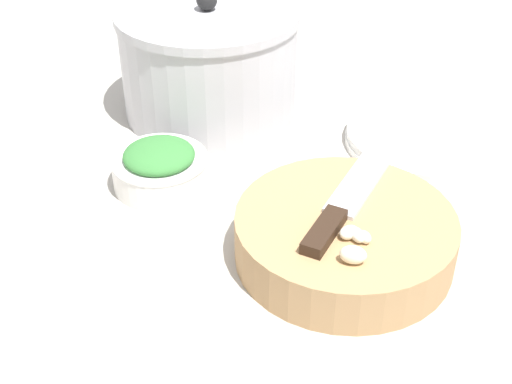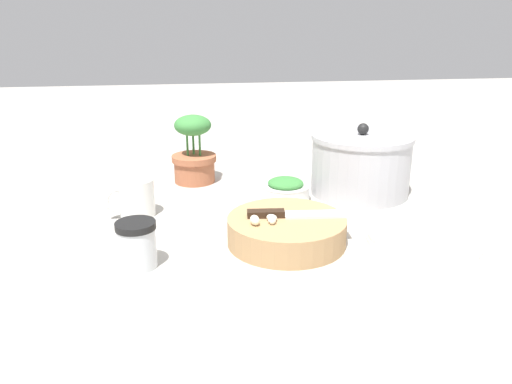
{
  "view_description": "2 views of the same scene",
  "coord_description": "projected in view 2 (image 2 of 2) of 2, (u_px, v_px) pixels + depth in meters",
  "views": [
    {
      "loc": [
        -0.51,
        -0.25,
        0.49
      ],
      "look_at": [
        0.06,
        -0.02,
        0.06
      ],
      "focal_mm": 50.0,
      "sensor_mm": 36.0,
      "label": 1
    },
    {
      "loc": [
        -0.13,
        -0.99,
        0.41
      ],
      "look_at": [
        0.02,
        -0.04,
        0.08
      ],
      "focal_mm": 35.0,
      "sensor_mm": 36.0,
      "label": 2
    }
  ],
  "objects": [
    {
      "name": "ground_plane",
      "position": [
        245.0,
        222.0,
        1.08
      ],
      "size": [
        5.0,
        5.0,
        0.0
      ],
      "primitive_type": "plane",
      "color": "#B2ADA3"
    },
    {
      "name": "cutting_board",
      "position": [
        287.0,
        231.0,
        0.97
      ],
      "size": [
        0.23,
        0.23,
        0.05
      ],
      "color": "tan",
      "rests_on": "ground_plane"
    },
    {
      "name": "chef_knife",
      "position": [
        292.0,
        214.0,
        0.97
      ],
      "size": [
        0.2,
        0.05,
        0.01
      ],
      "rotation": [
        0.0,
        0.0,
        4.62
      ],
      "color": "black",
      "rests_on": "cutting_board"
    },
    {
      "name": "garlic_cloves",
      "position": [
        263.0,
        220.0,
        0.93
      ],
      "size": [
        0.06,
        0.04,
        0.02
      ],
      "color": "silver",
      "rests_on": "cutting_board"
    },
    {
      "name": "herb_bowl",
      "position": [
        286.0,
        189.0,
        1.2
      ],
      "size": [
        0.12,
        0.12,
        0.06
      ],
      "color": "silver",
      "rests_on": "ground_plane"
    },
    {
      "name": "spice_jar",
      "position": [
        137.0,
        244.0,
        0.87
      ],
      "size": [
        0.07,
        0.07,
        0.08
      ],
      "color": "silver",
      "rests_on": "ground_plane"
    },
    {
      "name": "coffee_mug",
      "position": [
        135.0,
        198.0,
        1.1
      ],
      "size": [
        0.11,
        0.08,
        0.08
      ],
      "color": "silver",
      "rests_on": "ground_plane"
    },
    {
      "name": "plate_stack",
      "position": [
        423.0,
        238.0,
        0.97
      ],
      "size": [
        0.22,
        0.22,
        0.02
      ],
      "color": "silver",
      "rests_on": "ground_plane"
    },
    {
      "name": "stock_pot",
      "position": [
        361.0,
        164.0,
        1.23
      ],
      "size": [
        0.25,
        0.25,
        0.18
      ],
      "color": "#B2B2B7",
      "rests_on": "ground_plane"
    },
    {
      "name": "potted_herb",
      "position": [
        194.0,
        153.0,
        1.32
      ],
      "size": [
        0.12,
        0.12,
        0.18
      ],
      "color": "#A35B3D",
      "rests_on": "ground_plane"
    }
  ]
}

